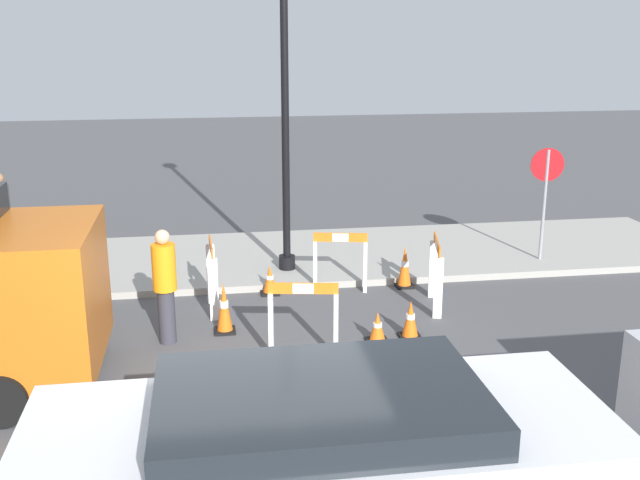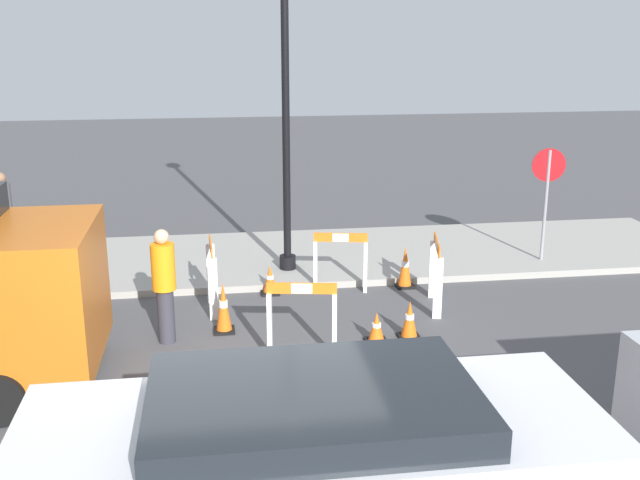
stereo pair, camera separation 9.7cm
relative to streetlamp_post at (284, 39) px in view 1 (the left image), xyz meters
name	(u,v)px [view 1 (the left image)]	position (x,y,z in m)	size (l,w,h in m)	color
ground_plane	(253,434)	(-0.97, -5.33, -4.05)	(60.00, 60.00, 0.00)	#4C4C4F
sidewalk_slab	(230,260)	(-0.97, 0.86, -3.99)	(18.00, 3.39, 0.12)	#9E9B93
streetlamp_post	(284,39)	(0.00, 0.00, 0.00)	(0.44, 0.44, 6.21)	black
stop_sign	(546,185)	(4.68, -0.14, -2.55)	(0.60, 0.11, 2.06)	gray
barricade_0	(303,317)	(-0.17, -3.46, -3.48)	(0.93, 0.29, 1.05)	white
barricade_1	(436,270)	(2.11, -1.94, -3.44)	(0.34, 0.97, 1.10)	white
barricade_2	(340,260)	(0.78, -0.98, -3.50)	(0.89, 0.31, 1.01)	white
barricade_3	(212,274)	(-1.33, -1.58, -3.45)	(0.16, 0.81, 1.12)	white
traffic_cone_0	(270,280)	(-0.39, -0.93, -3.82)	(0.30, 0.30, 0.49)	black
traffic_cone_1	(405,267)	(1.89, -0.93, -3.70)	(0.30, 0.30, 0.72)	black
traffic_cone_2	(410,320)	(1.40, -3.06, -3.78)	(0.30, 0.30, 0.56)	black
traffic_cone_3	(378,328)	(0.91, -3.16, -3.83)	(0.30, 0.30, 0.46)	black
traffic_cone_4	(224,308)	(-1.18, -2.44, -3.69)	(0.30, 0.30, 0.75)	black
person_worker	(165,283)	(-1.97, -2.69, -3.17)	(0.42, 0.42, 1.63)	#33333D
person_pedestrian	(3,218)	(-4.88, 0.73, -2.99)	(0.41, 0.41, 1.73)	#33333D
parked_car_1	(320,471)	(-0.58, -7.54, -3.12)	(4.49, 1.95, 1.64)	silver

